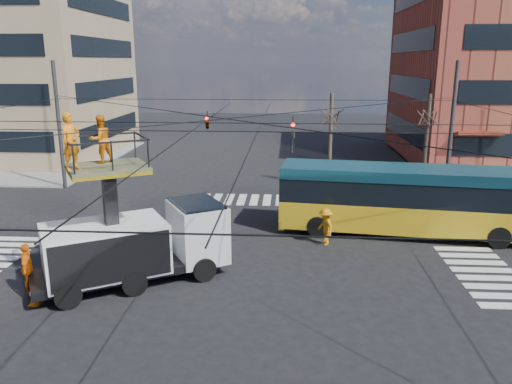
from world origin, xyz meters
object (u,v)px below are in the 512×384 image
object	(u,v)px
utility_truck	(135,228)
city_bus	(411,199)
flagger	(325,227)
worker_ground	(27,268)
traffic_cone	(35,296)

from	to	relation	value
utility_truck	city_bus	world-z (taller)	utility_truck
city_bus	flagger	distance (m)	4.50
flagger	worker_ground	bearing A→B (deg)	-88.69
city_bus	worker_ground	xyz separation A→B (m)	(-14.88, -7.13, -0.82)
traffic_cone	worker_ground	world-z (taller)	worker_ground
city_bus	flagger	xyz separation A→B (m)	(-4.09, -1.67, -0.89)
traffic_cone	flagger	world-z (taller)	flagger
worker_ground	city_bus	bearing A→B (deg)	-82.84
worker_ground	flagger	world-z (taller)	worker_ground
traffic_cone	worker_ground	distance (m)	1.25
utility_truck	city_bus	distance (m)	12.77
utility_truck	traffic_cone	xyz separation A→B (m)	(-2.89, -2.14, -1.73)
worker_ground	flagger	size ratio (longest dim) A/B	1.09
utility_truck	traffic_cone	distance (m)	3.99
traffic_cone	worker_ground	xyz separation A→B (m)	(-0.65, 0.89, 0.59)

